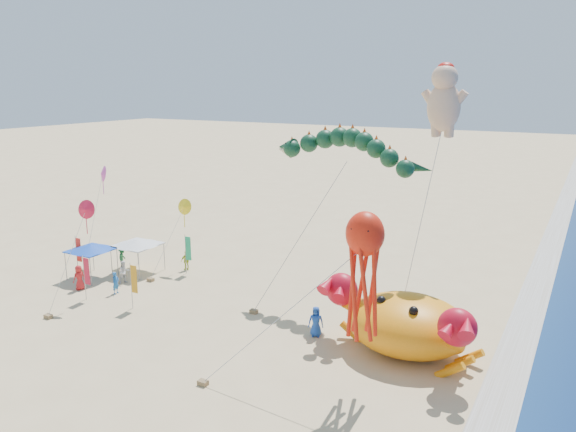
{
  "coord_description": "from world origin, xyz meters",
  "views": [
    {
      "loc": [
        14.75,
        -28.37,
        14.67
      ],
      "look_at": [
        -2.0,
        2.0,
        6.5
      ],
      "focal_mm": 35.0,
      "sensor_mm": 36.0,
      "label": 1
    }
  ],
  "objects_px": {
    "dragon_kite": "(345,153)",
    "canopy_blue": "(91,248)",
    "cherub_kite": "(444,98)",
    "octopus_kite": "(363,266)",
    "canopy_white": "(137,242)",
    "crab_inflatable": "(407,323)"
  },
  "relations": [
    {
      "from": "dragon_kite",
      "to": "canopy_white",
      "type": "distance_m",
      "value": 18.64
    },
    {
      "from": "octopus_kite",
      "to": "canopy_white",
      "type": "xyz_separation_m",
      "value": [
        -22.18,
        8.14,
        -3.97
      ]
    },
    {
      "from": "dragon_kite",
      "to": "octopus_kite",
      "type": "height_order",
      "value": "dragon_kite"
    },
    {
      "from": "cherub_kite",
      "to": "canopy_white",
      "type": "height_order",
      "value": "cherub_kite"
    },
    {
      "from": "canopy_blue",
      "to": "canopy_white",
      "type": "height_order",
      "value": "same"
    },
    {
      "from": "octopus_kite",
      "to": "canopy_white",
      "type": "relative_size",
      "value": 2.61
    },
    {
      "from": "canopy_blue",
      "to": "canopy_white",
      "type": "distance_m",
      "value": 3.51
    },
    {
      "from": "canopy_white",
      "to": "crab_inflatable",
      "type": "bearing_deg",
      "value": -7.98
    },
    {
      "from": "canopy_blue",
      "to": "canopy_white",
      "type": "bearing_deg",
      "value": 53.11
    },
    {
      "from": "canopy_blue",
      "to": "crab_inflatable",
      "type": "bearing_deg",
      "value": -0.94
    },
    {
      "from": "dragon_kite",
      "to": "canopy_white",
      "type": "bearing_deg",
      "value": -173.26
    },
    {
      "from": "octopus_kite",
      "to": "canopy_blue",
      "type": "relative_size",
      "value": 2.8
    },
    {
      "from": "octopus_kite",
      "to": "cherub_kite",
      "type": "bearing_deg",
      "value": 88.74
    },
    {
      "from": "cherub_kite",
      "to": "octopus_kite",
      "type": "distance_m",
      "value": 14.35
    },
    {
      "from": "dragon_kite",
      "to": "octopus_kite",
      "type": "relative_size",
      "value": 1.28
    },
    {
      "from": "cherub_kite",
      "to": "canopy_blue",
      "type": "relative_size",
      "value": 4.97
    },
    {
      "from": "cherub_kite",
      "to": "canopy_white",
      "type": "xyz_separation_m",
      "value": [
        -22.45,
        -4.16,
        -11.37
      ]
    },
    {
      "from": "dragon_kite",
      "to": "canopy_blue",
      "type": "distance_m",
      "value": 21.02
    },
    {
      "from": "dragon_kite",
      "to": "canopy_white",
      "type": "relative_size",
      "value": 3.34
    },
    {
      "from": "cherub_kite",
      "to": "octopus_kite",
      "type": "relative_size",
      "value": 1.77
    },
    {
      "from": "cherub_kite",
      "to": "octopus_kite",
      "type": "bearing_deg",
      "value": -91.26
    },
    {
      "from": "crab_inflatable",
      "to": "canopy_white",
      "type": "relative_size",
      "value": 2.69
    }
  ]
}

